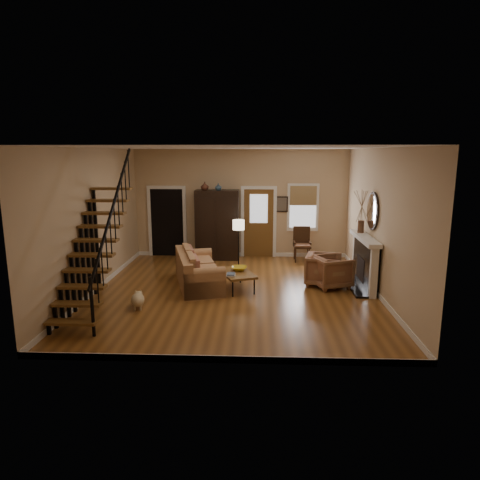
{
  "coord_description": "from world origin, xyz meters",
  "views": [
    {
      "loc": [
        0.51,
        -9.58,
        3.19
      ],
      "look_at": [
        0.1,
        0.4,
        1.15
      ],
      "focal_mm": 32.0,
      "sensor_mm": 36.0,
      "label": 1
    }
  ],
  "objects_px": {
    "floor_lamp": "(239,245)",
    "side_chair": "(302,244)",
    "armchair_right": "(323,270)",
    "coffee_table": "(237,281)",
    "sofa": "(199,270)",
    "armchair_left": "(331,272)",
    "armoire": "(217,225)"
  },
  "relations": [
    {
      "from": "coffee_table",
      "to": "armchair_right",
      "type": "xyz_separation_m",
      "value": [
        2.11,
        0.45,
        0.17
      ]
    },
    {
      "from": "armoire",
      "to": "coffee_table",
      "type": "xyz_separation_m",
      "value": [
        0.73,
        -3.0,
        -0.84
      ]
    },
    {
      "from": "floor_lamp",
      "to": "side_chair",
      "type": "bearing_deg",
      "value": 29.92
    },
    {
      "from": "armoire",
      "to": "sofa",
      "type": "xyz_separation_m",
      "value": [
        -0.21,
        -2.74,
        -0.65
      ]
    },
    {
      "from": "armoire",
      "to": "coffee_table",
      "type": "relative_size",
      "value": 1.89
    },
    {
      "from": "armoire",
      "to": "sofa",
      "type": "distance_m",
      "value": 2.82
    },
    {
      "from": "floor_lamp",
      "to": "armoire",
      "type": "bearing_deg",
      "value": 118.92
    },
    {
      "from": "sofa",
      "to": "side_chair",
      "type": "bearing_deg",
      "value": 27.31
    },
    {
      "from": "armchair_right",
      "to": "floor_lamp",
      "type": "relative_size",
      "value": 0.6
    },
    {
      "from": "floor_lamp",
      "to": "side_chair",
      "type": "xyz_separation_m",
      "value": [
        1.85,
        1.07,
        -0.19
      ]
    },
    {
      "from": "armoire",
      "to": "floor_lamp",
      "type": "height_order",
      "value": "armoire"
    },
    {
      "from": "armchair_left",
      "to": "side_chair",
      "type": "relative_size",
      "value": 0.83
    },
    {
      "from": "armoire",
      "to": "armchair_left",
      "type": "relative_size",
      "value": 2.49
    },
    {
      "from": "armoire",
      "to": "armchair_left",
      "type": "distance_m",
      "value": 4.1
    },
    {
      "from": "armoire",
      "to": "coffee_table",
      "type": "distance_m",
      "value": 3.2
    },
    {
      "from": "armchair_left",
      "to": "armchair_right",
      "type": "bearing_deg",
      "value": 23.23
    },
    {
      "from": "armchair_left",
      "to": "side_chair",
      "type": "distance_m",
      "value": 2.56
    },
    {
      "from": "sofa",
      "to": "armchair_left",
      "type": "height_order",
      "value": "sofa"
    },
    {
      "from": "coffee_table",
      "to": "armchair_left",
      "type": "height_order",
      "value": "armchair_left"
    },
    {
      "from": "armchair_left",
      "to": "floor_lamp",
      "type": "distance_m",
      "value": 2.74
    },
    {
      "from": "coffee_table",
      "to": "side_chair",
      "type": "height_order",
      "value": "side_chair"
    },
    {
      "from": "armoire",
      "to": "side_chair",
      "type": "xyz_separation_m",
      "value": [
        2.55,
        -0.2,
        -0.54
      ]
    },
    {
      "from": "coffee_table",
      "to": "floor_lamp",
      "type": "distance_m",
      "value": 1.8
    },
    {
      "from": "coffee_table",
      "to": "armchair_right",
      "type": "height_order",
      "value": "armchair_right"
    },
    {
      "from": "coffee_table",
      "to": "side_chair",
      "type": "relative_size",
      "value": 1.09
    },
    {
      "from": "armchair_right",
      "to": "armoire",
      "type": "bearing_deg",
      "value": 61.44
    },
    {
      "from": "armchair_right",
      "to": "floor_lamp",
      "type": "bearing_deg",
      "value": 72.39
    },
    {
      "from": "armchair_left",
      "to": "side_chair",
      "type": "height_order",
      "value": "side_chair"
    },
    {
      "from": "armchair_right",
      "to": "side_chair",
      "type": "bearing_deg",
      "value": 20.39
    },
    {
      "from": "armoire",
      "to": "floor_lamp",
      "type": "bearing_deg",
      "value": -61.08
    },
    {
      "from": "armchair_left",
      "to": "armchair_right",
      "type": "xyz_separation_m",
      "value": [
        -0.16,
        0.17,
        0.0
      ]
    },
    {
      "from": "armoire",
      "to": "floor_lamp",
      "type": "xyz_separation_m",
      "value": [
        0.7,
        -1.27,
        -0.35
      ]
    }
  ]
}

